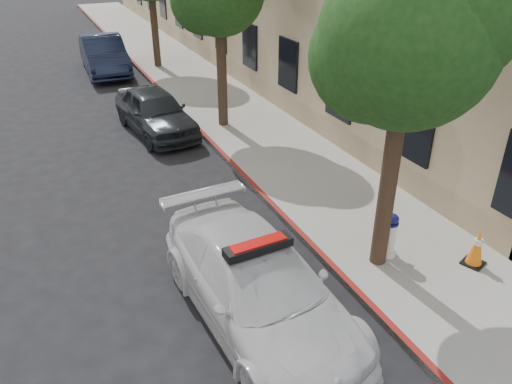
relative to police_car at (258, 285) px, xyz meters
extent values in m
plane|color=black|center=(-0.25, 2.33, -0.69)|extent=(120.00, 120.00, 0.00)
cube|color=gray|center=(3.35, 12.33, -0.62)|extent=(3.20, 50.00, 0.15)
cube|color=maroon|center=(1.81, 12.33, -0.62)|extent=(0.12, 50.00, 0.15)
cylinder|color=black|center=(2.65, 0.33, 1.11)|extent=(0.30, 0.30, 3.30)
sphere|color=#153912|center=(2.65, 0.33, 3.56)|extent=(2.80, 2.80, 2.80)
sphere|color=#153912|center=(3.05, 0.03, 3.96)|extent=(2.24, 2.24, 2.24)
sphere|color=#153912|center=(2.30, 0.63, 3.26)|extent=(2.10, 2.10, 2.10)
cylinder|color=black|center=(2.65, 8.33, 1.05)|extent=(0.30, 0.30, 3.19)
sphere|color=#153912|center=(2.30, 8.63, 3.15)|extent=(1.95, 1.95, 1.95)
cylinder|color=black|center=(2.65, 16.33, 1.16)|extent=(0.30, 0.30, 3.41)
imported|color=silver|center=(0.00, 0.00, 0.00)|extent=(2.19, 4.85, 1.38)
cube|color=black|center=(0.00, 0.00, 0.75)|extent=(1.11, 0.34, 0.14)
cube|color=#A50A07|center=(0.00, 0.00, 0.81)|extent=(0.91, 0.27, 0.06)
imported|color=black|center=(0.63, 8.88, -0.02)|extent=(2.03, 4.13, 1.36)
imported|color=black|center=(0.42, 16.69, 0.08)|extent=(1.78, 4.75, 1.55)
cylinder|color=white|center=(2.93, 0.43, -0.49)|extent=(0.35, 0.35, 0.11)
cylinder|color=white|center=(2.93, 0.43, -0.14)|extent=(0.26, 0.26, 0.60)
ellipsoid|color=navy|center=(2.93, 0.43, 0.26)|extent=(0.28, 0.28, 0.20)
cylinder|color=white|center=(2.93, 0.43, 0.00)|extent=(0.38, 0.25, 0.11)
cylinder|color=white|center=(2.93, 0.43, 0.00)|extent=(0.18, 0.22, 0.11)
cube|color=black|center=(4.22, -0.49, -0.53)|extent=(0.49, 0.49, 0.03)
cone|color=orange|center=(4.22, -0.49, -0.17)|extent=(0.29, 0.29, 0.69)
cylinder|color=white|center=(4.22, -0.49, -0.05)|extent=(0.16, 0.16, 0.10)
camera|label=1|loc=(-2.65, -5.69, 5.10)|focal=35.00mm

